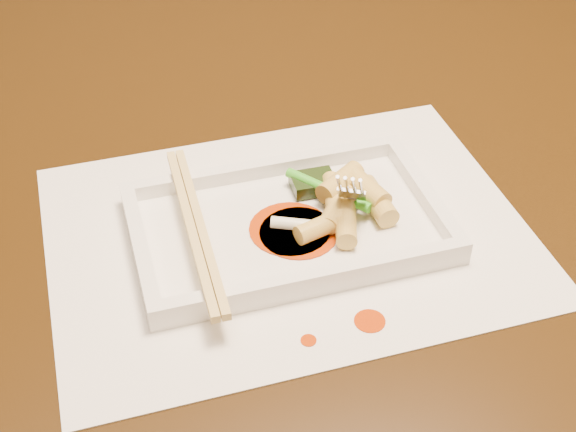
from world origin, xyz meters
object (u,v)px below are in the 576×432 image
object	(u,v)px
chopstick_a	(191,228)
fork	(364,127)
plate_base	(288,229)
table	(333,225)
placemat	(288,233)

from	to	relation	value
chopstick_a	fork	xyz separation A→B (m)	(0.15, 0.02, 0.06)
plate_base	chopstick_a	xyz separation A→B (m)	(-0.08, 0.00, 0.02)
table	plate_base	xyz separation A→B (m)	(-0.08, -0.11, 0.11)
table	placemat	distance (m)	0.17
plate_base	chopstick_a	distance (m)	0.08
placemat	fork	bearing A→B (deg)	14.42
fork	placemat	bearing A→B (deg)	-165.58
plate_base	fork	distance (m)	0.11
fork	table	bearing A→B (deg)	82.55
chopstick_a	fork	distance (m)	0.16
placemat	plate_base	size ratio (longest dim) A/B	1.54
placemat	fork	xyz separation A→B (m)	(0.07, 0.02, 0.08)
table	chopstick_a	size ratio (longest dim) A/B	6.74
placemat	chopstick_a	xyz separation A→B (m)	(-0.08, -0.00, 0.03)
table	plate_base	size ratio (longest dim) A/B	5.38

